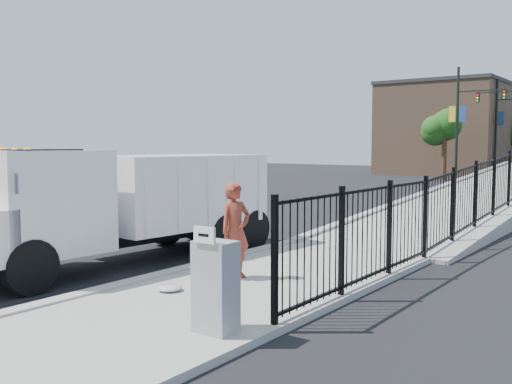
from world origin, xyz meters
The scene contains 15 objects.
ground centered at (0.00, 0.00, 0.00)m, with size 120.00×120.00×0.00m, color black.
sidewalk centered at (1.93, -2.00, 0.06)m, with size 3.55×12.00×0.12m, color #9E998E.
curb centered at (0.00, -2.00, 0.08)m, with size 0.30×12.00×0.16m, color #ADAAA3.
ramp centered at (2.12, 16.00, 0.00)m, with size 3.95×24.00×1.70m, color #9E998E.
iron_fence centered at (3.55, 12.00, 0.90)m, with size 0.10×28.00×1.80m, color black.
truck centered at (-1.95, -0.18, 1.47)m, with size 3.02×7.77×2.60m.
worker centered at (1.37, -0.13, 1.03)m, with size 0.67×0.44×1.83m, color maroon.
utility_cabinet centered at (3.10, -2.75, 0.75)m, with size 0.55×0.40×1.25m, color gray.
arrow_sign centered at (3.10, -2.97, 1.48)m, with size 0.35×0.04×0.22m, color white.
debris centered at (1.03, -1.56, 0.18)m, with size 0.44×0.44×0.11m, color silver.
light_pole_0 centered at (-3.93, 31.69, 4.36)m, with size 3.77×0.22×8.00m.
light_pole_2 centered at (-3.54, 40.76, 4.36)m, with size 3.77×0.22×8.00m.
tree_0 centered at (-5.97, 34.46, 3.93)m, with size 2.40×2.40×5.20m.
tree_2 centered at (-4.53, 48.63, 3.96)m, with size 3.03×3.03×5.51m.
building centered at (-9.00, 44.00, 4.00)m, with size 10.00×10.00×8.00m, color #8C664C.
Camera 1 is at (8.01, -8.52, 2.65)m, focal length 40.00 mm.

